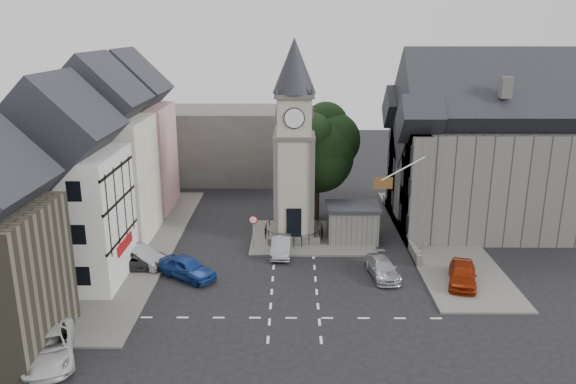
{
  "coord_description": "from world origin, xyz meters",
  "views": [
    {
      "loc": [
        -0.17,
        -36.01,
        16.92
      ],
      "look_at": [
        -0.46,
        5.0,
        4.9
      ],
      "focal_mm": 35.0,
      "sensor_mm": 36.0,
      "label": 1
    }
  ],
  "objects_px": {
    "stone_shelter": "(352,223)",
    "car_east_red": "(462,274)",
    "pedestrian": "(431,226)",
    "clock_tower": "(294,143)",
    "car_west_blue": "(187,268)"
  },
  "relations": [
    {
      "from": "clock_tower",
      "to": "car_east_red",
      "type": "distance_m",
      "value": 16.22
    },
    {
      "from": "stone_shelter",
      "to": "pedestrian",
      "type": "relative_size",
      "value": 2.26
    },
    {
      "from": "car_east_red",
      "to": "pedestrian",
      "type": "xyz_separation_m",
      "value": [
        0.0,
        9.22,
        0.18
      ]
    },
    {
      "from": "stone_shelter",
      "to": "car_east_red",
      "type": "bearing_deg",
      "value": -51.0
    },
    {
      "from": "stone_shelter",
      "to": "car_east_red",
      "type": "height_order",
      "value": "stone_shelter"
    },
    {
      "from": "stone_shelter",
      "to": "car_east_red",
      "type": "distance_m",
      "value": 10.68
    },
    {
      "from": "stone_shelter",
      "to": "pedestrian",
      "type": "bearing_deg",
      "value": 8.02
    },
    {
      "from": "pedestrian",
      "to": "car_west_blue",
      "type": "bearing_deg",
      "value": -17.42
    },
    {
      "from": "car_east_red",
      "to": "clock_tower",
      "type": "bearing_deg",
      "value": 158.18
    },
    {
      "from": "clock_tower",
      "to": "car_east_red",
      "type": "xyz_separation_m",
      "value": [
        11.5,
        -8.77,
        -7.35
      ]
    },
    {
      "from": "car_west_blue",
      "to": "pedestrian",
      "type": "relative_size",
      "value": 2.37
    },
    {
      "from": "car_east_red",
      "to": "pedestrian",
      "type": "distance_m",
      "value": 9.22
    },
    {
      "from": "clock_tower",
      "to": "stone_shelter",
      "type": "bearing_deg",
      "value": -5.84
    },
    {
      "from": "car_west_blue",
      "to": "pedestrian",
      "type": "height_order",
      "value": "pedestrian"
    },
    {
      "from": "clock_tower",
      "to": "pedestrian",
      "type": "height_order",
      "value": "clock_tower"
    }
  ]
}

